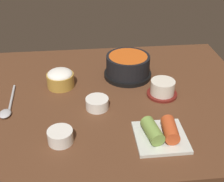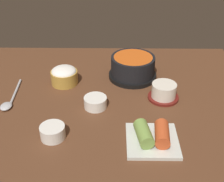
{
  "view_description": "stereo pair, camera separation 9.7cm",
  "coord_description": "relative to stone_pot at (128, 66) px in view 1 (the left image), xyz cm",
  "views": [
    {
      "loc": [
        -6.64,
        -84.01,
        57.17
      ],
      "look_at": [
        2.0,
        -2.0,
        5.0
      ],
      "focal_mm": 48.48,
      "sensor_mm": 36.0,
      "label": 1
    },
    {
      "loc": [
        3.09,
        -84.46,
        57.17
      ],
      "look_at": [
        2.0,
        -2.0,
        5.0
      ],
      "focal_mm": 48.48,
      "sensor_mm": 36.0,
      "label": 2
    }
  ],
  "objects": [
    {
      "name": "stone_pot",
      "position": [
        0.0,
        0.0,
        0.0
      ],
      "size": [
        17.38,
        17.38,
        8.19
      ],
      "color": "black",
      "rests_on": "dining_table"
    },
    {
      "name": "banchan_cup_center",
      "position": [
        -12.45,
        -19.12,
        -2.3
      ],
      "size": [
        7.17,
        7.17,
        3.49
      ],
      "color": "white",
      "rests_on": "dining_table"
    },
    {
      "name": "side_bowl_near",
      "position": [
        -23.23,
        -33.72,
        -2.18
      ],
      "size": [
        6.87,
        6.87,
        3.72
      ],
      "color": "white",
      "rests_on": "dining_table"
    },
    {
      "name": "kimchi_plate",
      "position": [
        3.77,
        -35.35,
        -2.28
      ],
      "size": [
        13.89,
        13.89,
        4.9
      ],
      "color": "silver",
      "rests_on": "dining_table"
    },
    {
      "name": "spoon",
      "position": [
        -40.24,
        -17.39,
        -3.56
      ],
      "size": [
        3.6,
        19.04,
        1.35
      ],
      "color": "#B7B7BC",
      "rests_on": "dining_table"
    },
    {
      "name": "tea_cup_with_saucer",
      "position": [
        9.49,
        -13.99,
        -1.54
      ],
      "size": [
        10.12,
        10.12,
        5.41
      ],
      "color": "maroon",
      "rests_on": "dining_table"
    },
    {
      "name": "rice_bowl",
      "position": [
        -24.23,
        -4.67,
        -0.91
      ],
      "size": [
        9.39,
        9.39,
        6.4
      ],
      "color": "#B78C38",
      "rests_on": "dining_table"
    },
    {
      "name": "dining_table",
      "position": [
        -9.32,
        -12.47,
        -5.17
      ],
      "size": [
        100.0,
        76.0,
        2.0
      ],
      "primitive_type": "cube",
      "color": "#56331E",
      "rests_on": "ground"
    }
  ]
}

